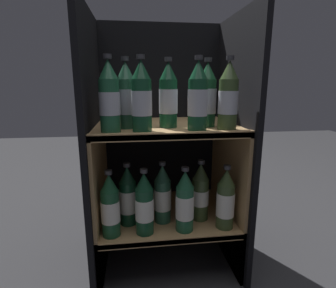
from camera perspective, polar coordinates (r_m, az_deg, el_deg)
fridge_back_wall at (r=1.25m, az=-1.63°, el=1.84°), size 0.57×0.02×1.00m
fridge_side_left at (r=1.04m, az=-15.74°, el=-0.92°), size 0.02×0.45×1.00m
fridge_side_right at (r=1.10m, az=13.98°, el=-0.03°), size 0.02×0.45×1.00m
shelf_lower at (r=1.15m, az=-0.34°, el=-16.66°), size 0.53×0.41×0.22m
shelf_upper at (r=1.06m, az=-0.39°, el=-5.21°), size 0.53×0.41×0.59m
bottle_upper_front_0 at (r=0.86m, az=-12.64°, el=9.63°), size 0.07×0.07×0.24m
bottle_upper_front_1 at (r=0.86m, az=-5.77°, el=9.84°), size 0.07×0.07×0.24m
bottle_upper_front_2 at (r=0.88m, az=6.49°, el=9.89°), size 0.07×0.07×0.24m
bottle_upper_front_3 at (r=0.91m, az=12.98°, el=9.78°), size 0.07×0.07×0.24m
bottle_upper_back_0 at (r=0.93m, az=-9.08°, el=9.98°), size 0.07×0.07×0.24m
bottle_upper_back_1 at (r=0.94m, az=-0.18°, el=10.17°), size 0.07×0.07×0.24m
bottle_upper_back_2 at (r=0.97m, az=8.49°, el=10.11°), size 0.07×0.07×0.24m
bottle_lower_front_0 at (r=0.96m, az=-12.47°, el=-13.24°), size 0.07×0.07×0.24m
bottle_lower_front_1 at (r=0.95m, az=-5.16°, el=-13.08°), size 0.07×0.07×0.24m
bottle_lower_front_2 at (r=0.97m, az=3.67°, el=-12.64°), size 0.07×0.07×0.24m
bottle_lower_front_3 at (r=1.01m, az=12.41°, el=-11.91°), size 0.07×0.07×0.24m
bottle_lower_back_0 at (r=1.02m, az=-8.73°, el=-11.37°), size 0.07×0.07×0.24m
bottle_lower_back_1 at (r=1.03m, az=-1.20°, el=-11.09°), size 0.07×0.07×0.24m
bottle_lower_back_2 at (r=1.05m, az=7.04°, el=-10.52°), size 0.07×0.07×0.24m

